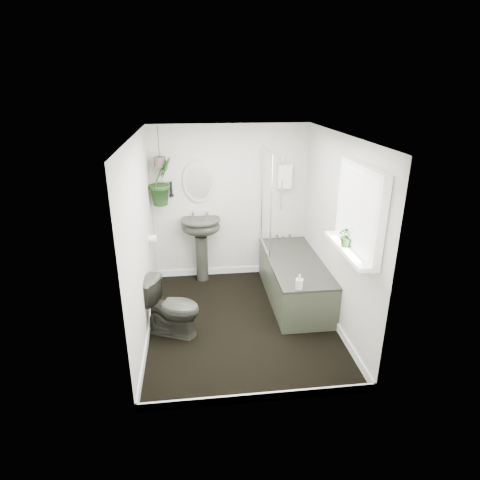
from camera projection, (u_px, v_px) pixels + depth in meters
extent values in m
cube|color=black|center=(241.00, 322.00, 5.10)|extent=(2.30, 2.80, 0.02)
cube|color=white|center=(242.00, 135.00, 4.25)|extent=(2.30, 2.80, 0.02)
cube|color=silver|center=(230.00, 203.00, 5.97)|extent=(2.30, 0.02, 2.30)
cube|color=silver|center=(262.00, 296.00, 3.37)|extent=(2.30, 0.02, 2.30)
cube|color=silver|center=(140.00, 241.00, 4.54)|extent=(0.02, 2.80, 2.30)
cube|color=silver|center=(337.00, 233.00, 4.80)|extent=(0.02, 2.80, 2.30)
cube|color=white|center=(241.00, 318.00, 5.07)|extent=(2.30, 2.80, 0.10)
cube|color=white|center=(285.00, 176.00, 5.85)|extent=(0.20, 0.10, 0.35)
ellipsoid|color=#BBB4A7|center=(199.00, 181.00, 5.76)|extent=(0.46, 0.03, 0.62)
cylinder|color=black|center=(171.00, 189.00, 5.74)|extent=(0.04, 0.04, 0.22)
cylinder|color=white|center=(152.00, 239.00, 5.29)|extent=(0.11, 0.11, 0.11)
cube|color=white|center=(359.00, 210.00, 3.96)|extent=(0.08, 1.00, 0.90)
cube|color=white|center=(348.00, 250.00, 4.11)|extent=(0.18, 1.00, 0.04)
cube|color=white|center=(355.00, 210.00, 3.96)|extent=(0.01, 0.86, 0.76)
imported|color=#292A23|center=(172.00, 307.00, 4.74)|extent=(0.79, 0.63, 0.70)
imported|color=black|center=(348.00, 236.00, 4.11)|extent=(0.22, 0.19, 0.22)
imported|color=black|center=(161.00, 181.00, 5.53)|extent=(0.47, 0.47, 0.67)
imported|color=#302628|center=(299.00, 282.00, 4.65)|extent=(0.11, 0.11, 0.18)
cylinder|color=brown|center=(160.00, 161.00, 5.43)|extent=(0.16, 0.16, 0.12)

